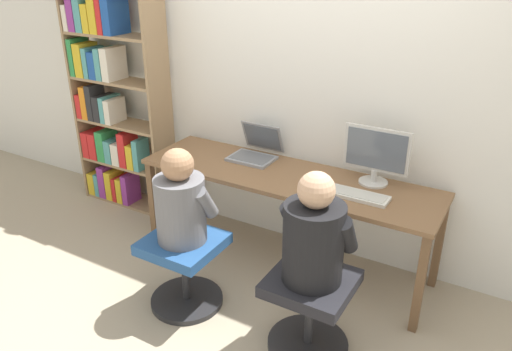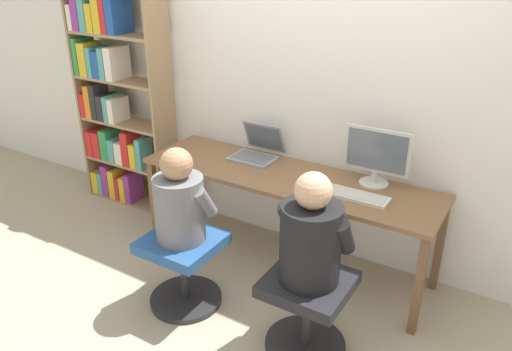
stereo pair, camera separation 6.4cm
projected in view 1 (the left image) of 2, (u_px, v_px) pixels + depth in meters
ground_plane at (265, 282)px, 3.49m from camera, size 14.00×14.00×0.00m
wall_back at (313, 79)px, 3.47m from camera, size 10.00×0.05×2.60m
desk at (287, 184)px, 3.46m from camera, size 2.11×0.60×0.71m
desktop_monitor at (376, 155)px, 3.23m from camera, size 0.43×0.19×0.39m
laptop at (255, 151)px, 3.70m from camera, size 0.32×0.33×0.24m
keyboard at (355, 194)px, 3.13m from camera, size 0.43×0.14×0.03m
computer_mouse_by_keyboard at (313, 184)px, 3.25m from camera, size 0.06×0.09×0.04m
office_chair_left at (310, 306)px, 2.81m from camera, size 0.47×0.47×0.49m
office_chair_right at (185, 265)px, 3.17m from camera, size 0.47×0.47×0.49m
person_at_monitor at (314, 236)px, 2.62m from camera, size 0.40×0.33×0.63m
person_at_laptop at (181, 202)px, 2.99m from camera, size 0.38×0.31×0.60m
bookshelf at (110, 104)px, 4.25m from camera, size 0.90×0.27×1.88m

